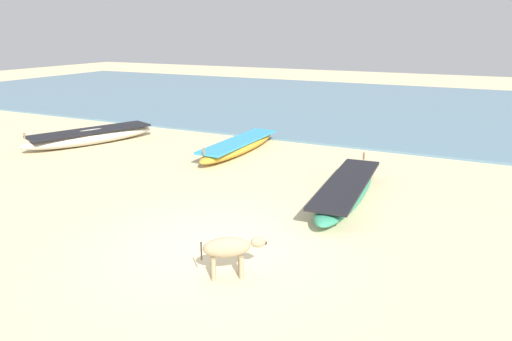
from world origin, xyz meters
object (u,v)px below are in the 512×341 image
Objects in this scene: fishing_boat_1 at (91,136)px; fishing_boat_3 at (347,190)px; calf_near_dun at (229,249)px; fishing_boat_5 at (239,146)px.

fishing_boat_1 is 10.04m from fishing_boat_3.
calf_near_dun is at bearing 167.51° from fishing_boat_3.
fishing_boat_5 is at bearing 124.60° from fishing_boat_1.
fishing_boat_1 reaches higher than fishing_boat_5.
calf_near_dun reaches higher than fishing_boat_5.
calf_near_dun is (9.19, -6.20, 0.23)m from fishing_boat_1.
calf_near_dun is (-0.71, -4.56, 0.26)m from fishing_boat_3.
calf_near_dun is at bearing 78.00° from fishing_boat_1.
fishing_boat_3 is 5.32m from fishing_boat_5.
fishing_boat_1 is 5.54m from fishing_boat_5.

